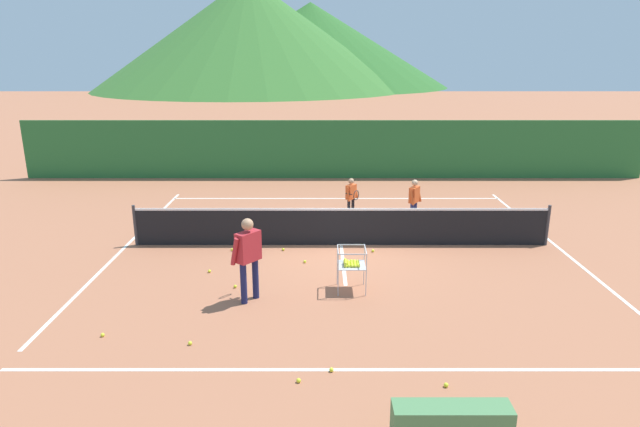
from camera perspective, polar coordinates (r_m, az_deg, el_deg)
The scene contains 26 objects.
ground_plane at distance 13.85m, azimuth 2.11°, elevation -3.32°, with size 120.00×120.00×0.00m, color #A86647.
line_baseline_near at distance 8.70m, azimuth 3.58°, elevation -16.10°, with size 10.94×0.08×0.01m, color white.
line_baseline_far at distance 18.28m, azimuth 1.56°, elevation 1.60°, with size 10.94×0.08×0.01m, color white.
line_sideline_west at distance 14.69m, azimuth -19.77°, elevation -3.13°, with size 0.08×10.34×0.01m, color white.
line_sideline_east at distance 15.09m, azimuth 23.38°, elevation -3.02°, with size 0.08×10.34×0.01m, color white.
line_service_center at distance 13.85m, azimuth 2.11°, elevation -3.31°, with size 0.08×5.09×0.01m, color white.
tennis_net at distance 13.69m, azimuth 2.13°, elevation -1.35°, with size 10.52×0.08×1.05m.
instructor at distance 10.54m, azimuth -7.69°, elevation -4.04°, with size 0.60×0.82×1.69m.
student_0 at distance 15.87m, azimuth 3.19°, elevation 2.01°, with size 0.42×0.68×1.22m.
student_1 at distance 15.55m, azimuth 9.77°, elevation 1.66°, with size 0.43×0.50×1.30m.
ball_cart at distance 11.07m, azimuth 3.16°, elevation -5.28°, with size 0.58×0.58×0.90m.
tennis_ball_0 at distance 12.37m, azimuth -11.70°, elevation -5.98°, with size 0.07×0.07×0.07m, color yellow.
tennis_ball_1 at distance 13.40m, azimuth 5.47°, elevation -3.92°, with size 0.07×0.07×0.07m, color yellow.
tennis_ball_2 at distance 8.49m, azimuth 13.02°, elevation -17.17°, with size 0.07×0.07×0.07m, color yellow.
tennis_ball_3 at distance 13.46m, azimuth -4.02°, elevation -3.79°, with size 0.07×0.07×0.07m, color yellow.
tennis_ball_4 at distance 10.26m, azimuth -22.05°, elevation -11.79°, with size 0.07×0.07×0.07m, color yellow.
tennis_ball_5 at distance 11.50m, azimuth -9.05°, elevation -7.60°, with size 0.07×0.07×0.07m, color yellow.
tennis_ball_6 at distance 12.67m, azimuth -1.74°, elevation -5.08°, with size 0.07×0.07×0.07m, color yellow.
tennis_ball_7 at distance 8.63m, azimuth 1.09°, elevation -16.13°, with size 0.07×0.07×0.07m, color yellow.
tennis_ball_8 at distance 13.59m, azimuth -9.37°, elevation -3.78°, with size 0.07×0.07×0.07m, color yellow.
tennis_ball_9 at distance 8.39m, azimuth -2.39°, elevation -17.17°, with size 0.07×0.07×0.07m, color yellow.
tennis_ball_10 at distance 9.56m, azimuth -13.65°, elevation -13.15°, with size 0.07×0.07×0.07m, color yellow.
windscreen_fence at distance 21.14m, azimuth 1.34°, elevation 6.76°, with size 24.07×0.08×2.26m, color #286B33.
courtside_bench at distance 7.49m, azimuth 13.55°, elevation -20.53°, with size 1.50×0.36×0.46m, color #4C7F4C.
hill_0 at distance 84.33m, azimuth -1.13°, elevation 17.32°, with size 40.65×40.65×12.03m, color #2D6628.
hill_1 at distance 77.65m, azimuth -7.50°, elevation 18.19°, with size 42.38×42.38×14.53m, color #38702D.
Camera 1 is at (-0.54, -13.03, 4.67)m, focal length 30.38 mm.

